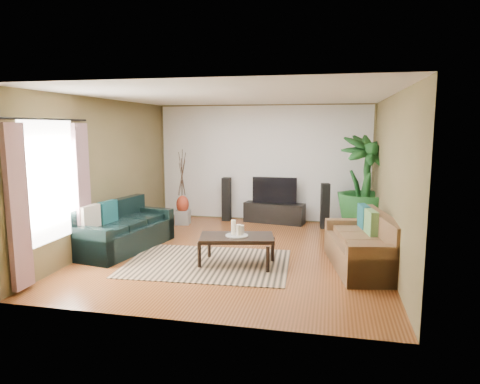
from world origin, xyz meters
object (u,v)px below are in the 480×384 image
(pedestal, at_px, (183,217))
(vase, at_px, (183,204))
(coffee_table, at_px, (237,250))
(speaker_right, at_px, (325,206))
(sofa_left, at_px, (124,226))
(tv_stand, at_px, (274,213))
(sofa_right, at_px, (361,242))
(speaker_left, at_px, (227,199))
(television, at_px, (275,190))
(side_table, at_px, (142,229))
(potted_plant, at_px, (364,184))

(pedestal, bearing_deg, vase, 0.00)
(coffee_table, bearing_deg, speaker_right, 53.09)
(speaker_right, distance_m, pedestal, 3.19)
(sofa_left, relative_size, pedestal, 6.39)
(tv_stand, height_order, vase, vase)
(sofa_right, relative_size, speaker_right, 1.85)
(sofa_left, xyz_separation_m, speaker_left, (1.23, 2.71, 0.08))
(television, relative_size, pedestal, 3.23)
(vase, xyz_separation_m, side_table, (-0.25, -1.59, -0.20))
(speaker_left, bearing_deg, side_table, -114.68)
(coffee_table, distance_m, speaker_right, 3.15)
(speaker_right, relative_size, vase, 2.46)
(tv_stand, bearing_deg, television, 0.00)
(side_table, bearing_deg, tv_stand, 43.71)
(coffee_table, distance_m, potted_plant, 3.48)
(speaker_left, height_order, potted_plant, potted_plant)
(sofa_left, distance_m, television, 3.61)
(coffee_table, distance_m, pedestal, 3.16)
(pedestal, distance_m, side_table, 1.61)
(tv_stand, xyz_separation_m, television, (0.00, 0.00, 0.53))
(coffee_table, height_order, television, television)
(coffee_table, relative_size, speaker_left, 1.14)
(television, bearing_deg, speaker_left, 180.00)
(tv_stand, distance_m, pedestal, 2.10)
(sofa_right, bearing_deg, coffee_table, -93.27)
(tv_stand, bearing_deg, speaker_right, -5.47)
(sofa_left, xyz_separation_m, television, (2.36, 2.71, 0.33))
(pedestal, relative_size, vase, 0.78)
(tv_stand, bearing_deg, potted_plant, -4.97)
(sofa_right, bearing_deg, potted_plant, 164.83)
(tv_stand, bearing_deg, pedestal, -154.39)
(tv_stand, height_order, speaker_left, speaker_left)
(sofa_left, height_order, pedestal, sofa_left)
(tv_stand, xyz_separation_m, speaker_left, (-1.13, 0.00, 0.28))
(tv_stand, relative_size, vase, 3.45)
(sofa_right, distance_m, speaker_left, 4.09)
(sofa_left, bearing_deg, sofa_right, -82.14)
(sofa_left, xyz_separation_m, coffee_table, (2.17, -0.44, -0.19))
(sofa_left, height_order, coffee_table, sofa_left)
(sofa_right, distance_m, coffee_table, 1.95)
(television, xyz_separation_m, vase, (-2.02, -0.58, -0.30))
(sofa_left, distance_m, pedestal, 2.18)
(tv_stand, bearing_deg, side_table, -126.61)
(speaker_right, xyz_separation_m, pedestal, (-3.16, -0.27, -0.34))
(sofa_left, distance_m, tv_stand, 3.60)
(tv_stand, relative_size, television, 1.36)
(tv_stand, distance_m, side_table, 3.13)
(television, bearing_deg, side_table, -136.29)
(tv_stand, bearing_deg, coffee_table, -83.67)
(television, bearing_deg, pedestal, -164.07)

